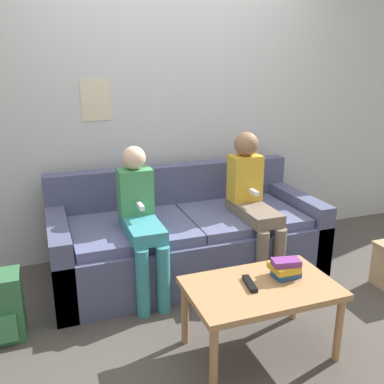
{
  "coord_description": "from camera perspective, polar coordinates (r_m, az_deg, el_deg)",
  "views": [
    {
      "loc": [
        -1.02,
        -2.38,
        1.62
      ],
      "look_at": [
        0.0,
        0.43,
        0.7
      ],
      "focal_mm": 40.0,
      "sensor_mm": 36.0,
      "label": 1
    }
  ],
  "objects": [
    {
      "name": "ground_plane",
      "position": [
        3.06,
        2.85,
        -14.87
      ],
      "size": [
        10.0,
        10.0,
        0.0
      ],
      "primitive_type": "plane",
      "color": "#4C4742"
    },
    {
      "name": "couch",
      "position": [
        3.4,
        -0.79,
        -6.21
      ],
      "size": [
        2.06,
        0.9,
        0.79
      ],
      "color": "#4C5175",
      "rests_on": "ground_plane"
    },
    {
      "name": "person_left",
      "position": [
        2.99,
        -6.86,
        -3.17
      ],
      "size": [
        0.24,
        0.6,
        1.05
      ],
      "color": "teal",
      "rests_on": "ground_plane"
    },
    {
      "name": "person_right",
      "position": [
        3.28,
        8.06,
        -0.74
      ],
      "size": [
        0.24,
        0.6,
        1.1
      ],
      "color": "#756656",
      "rests_on": "ground_plane"
    },
    {
      "name": "coffee_table",
      "position": [
        2.48,
        9.19,
        -13.24
      ],
      "size": [
        0.83,
        0.52,
        0.43
      ],
      "color": "#AD7F51",
      "rests_on": "ground_plane"
    },
    {
      "name": "book_stack",
      "position": [
        2.54,
        12.31,
        -9.87
      ],
      "size": [
        0.17,
        0.15,
        0.11
      ],
      "color": "#23519E",
      "rests_on": "coffee_table"
    },
    {
      "name": "backpack",
      "position": [
        2.89,
        -24.25,
        -13.87
      ],
      "size": [
        0.26,
        0.25,
        0.42
      ],
      "color": "#336B42",
      "rests_on": "ground_plane"
    },
    {
      "name": "tv_remote",
      "position": [
        2.44,
        7.74,
        -12.0
      ],
      "size": [
        0.07,
        0.17,
        0.02
      ],
      "rotation": [
        0.0,
        0.0,
        -0.17
      ],
      "color": "black",
      "rests_on": "coffee_table"
    },
    {
      "name": "wall_back",
      "position": [
        3.65,
        -3.73,
        12.12
      ],
      "size": [
        8.0,
        0.06,
        2.6
      ],
      "color": "silver",
      "rests_on": "ground_plane"
    }
  ]
}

